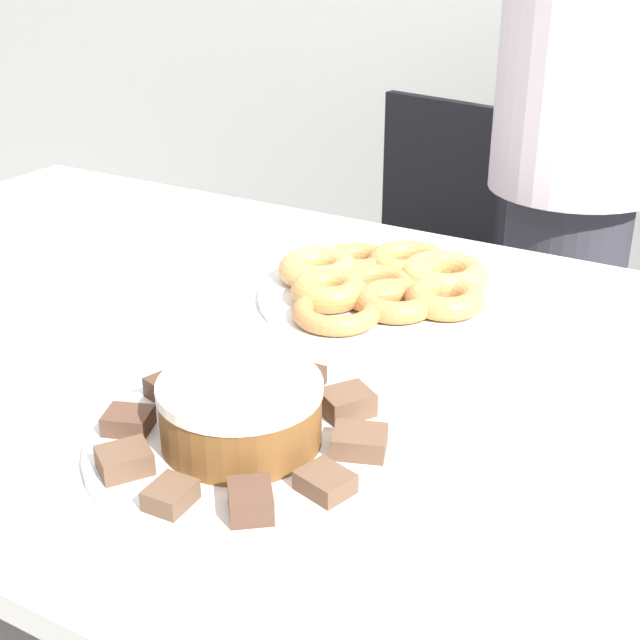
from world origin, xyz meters
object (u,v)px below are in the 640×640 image
at_px(person_standing, 577,154).
at_px(frosted_cake, 241,411).
at_px(office_chair_left, 412,300).
at_px(plate_donuts, 377,297).
at_px(plate_cake, 242,444).

distance_m(person_standing, frosted_cake, 1.01).
xyz_separation_m(office_chair_left, plate_donuts, (0.28, -0.77, 0.36)).
height_order(plate_cake, frosted_cake, frosted_cake).
distance_m(person_standing, plate_donuts, 0.60).
height_order(office_chair_left, plate_donuts, office_chair_left).
relative_size(plate_donuts, frosted_cake, 2.00).
distance_m(office_chair_left, plate_cake, 1.28).
xyz_separation_m(person_standing, plate_donuts, (-0.13, -0.58, -0.10)).
bearing_deg(plate_cake, plate_donuts, 96.95).
distance_m(plate_donuts, frosted_cake, 0.43).
bearing_deg(plate_donuts, person_standing, 77.71).
bearing_deg(frosted_cake, plate_cake, 126.87).
distance_m(person_standing, office_chair_left, 0.64).
distance_m(plate_cake, frosted_cake, 0.04).
bearing_deg(person_standing, frosted_cake, -94.24).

